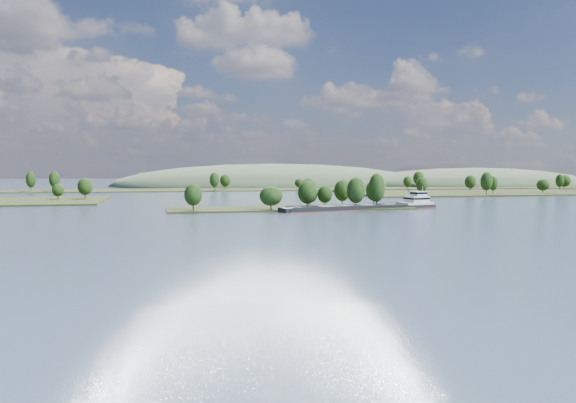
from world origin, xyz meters
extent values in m
plane|color=#34465B|center=(0.00, 120.00, 0.00)|extent=(1800.00, 1800.00, 0.00)
cube|color=black|center=(0.00, 180.00, 0.00)|extent=(100.00, 30.00, 1.20)
cylinder|color=black|center=(24.46, 168.78, 2.66)|extent=(0.50, 0.50, 4.11)
ellipsoid|color=black|center=(24.46, 168.78, 7.88)|extent=(7.45, 7.45, 10.57)
cylinder|color=black|center=(10.67, 191.80, 2.53)|extent=(0.50, 0.50, 3.85)
ellipsoid|color=black|center=(10.67, 191.80, 7.42)|extent=(7.56, 7.56, 9.91)
cylinder|color=black|center=(5.40, 173.06, 2.43)|extent=(0.50, 0.50, 3.65)
ellipsoid|color=black|center=(5.40, 173.06, 7.07)|extent=(7.76, 7.76, 9.39)
cylinder|color=black|center=(9.60, 184.60, 2.09)|extent=(0.50, 0.50, 2.98)
ellipsoid|color=black|center=(9.60, 184.60, 5.87)|extent=(6.53, 6.53, 7.65)
cylinder|color=black|center=(-10.19, 169.64, 2.11)|extent=(0.50, 0.50, 3.01)
ellipsoid|color=black|center=(-10.19, 169.64, 5.94)|extent=(9.14, 9.14, 7.75)
cylinder|color=black|center=(-39.89, 173.97, 2.27)|extent=(0.50, 0.50, 3.34)
ellipsoid|color=black|center=(-39.89, 173.97, 6.52)|extent=(6.93, 6.93, 8.59)
cylinder|color=black|center=(15.60, 182.51, 2.07)|extent=(0.50, 0.50, 2.94)
ellipsoid|color=black|center=(15.60, 182.51, 5.80)|extent=(6.41, 6.41, 7.55)
cylinder|color=black|center=(39.46, 187.43, 2.43)|extent=(0.50, 0.50, 3.67)
ellipsoid|color=black|center=(39.46, 187.43, 7.10)|extent=(7.00, 7.00, 9.43)
cylinder|color=black|center=(34.46, 171.53, 2.92)|extent=(0.50, 0.50, 4.63)
ellipsoid|color=black|center=(34.46, 171.53, 8.80)|extent=(6.82, 6.82, 11.91)
cylinder|color=black|center=(25.03, 187.75, 2.43)|extent=(0.50, 0.50, 3.67)
ellipsoid|color=black|center=(25.03, 187.75, 7.09)|extent=(7.33, 7.33, 9.43)
cylinder|color=black|center=(-91.42, 271.52, 2.60)|extent=(0.50, 0.50, 3.59)
ellipsoid|color=black|center=(-91.42, 271.52, 7.17)|extent=(7.67, 7.67, 9.24)
cylinder|color=black|center=(-104.59, 269.19, 2.12)|extent=(0.50, 0.50, 2.64)
ellipsoid|color=black|center=(-104.59, 269.19, 5.48)|extent=(6.11, 6.11, 6.79)
cube|color=black|center=(230.00, 300.00, 0.00)|extent=(320.00, 90.00, 1.60)
cylinder|color=black|center=(102.52, 268.57, 2.57)|extent=(0.50, 0.50, 3.54)
ellipsoid|color=black|center=(102.52, 268.57, 7.08)|extent=(6.98, 6.98, 9.11)
cylinder|color=black|center=(257.50, 336.34, 2.66)|extent=(0.50, 0.50, 3.71)
ellipsoid|color=black|center=(257.50, 336.34, 7.38)|extent=(9.75, 9.75, 9.55)
cylinder|color=black|center=(194.65, 278.92, 2.31)|extent=(0.50, 0.50, 3.02)
ellipsoid|color=black|center=(194.65, 278.92, 6.15)|extent=(8.23, 8.23, 7.76)
cylinder|color=black|center=(145.74, 267.55, 3.10)|extent=(0.50, 0.50, 4.59)
ellipsoid|color=black|center=(145.74, 267.55, 8.93)|extent=(7.47, 7.47, 11.81)
cylinder|color=black|center=(158.34, 279.85, 2.61)|extent=(0.50, 0.50, 3.63)
ellipsoid|color=black|center=(158.34, 279.85, 7.22)|extent=(6.00, 6.00, 9.33)
cylinder|color=black|center=(164.32, 317.31, 2.66)|extent=(0.50, 0.50, 3.71)
ellipsoid|color=black|center=(164.32, 317.31, 7.37)|extent=(7.92, 7.92, 9.54)
cylinder|color=black|center=(245.74, 326.63, 2.79)|extent=(0.50, 0.50, 3.98)
ellipsoid|color=black|center=(245.74, 326.63, 7.85)|extent=(6.17, 6.17, 10.24)
cube|color=black|center=(0.00, 400.00, 0.00)|extent=(900.00, 60.00, 1.20)
cylinder|color=black|center=(-144.63, 398.27, 2.92)|extent=(0.50, 0.50, 4.65)
ellipsoid|color=black|center=(-144.63, 398.27, 8.83)|extent=(6.86, 6.86, 11.95)
cylinder|color=black|center=(145.05, 380.10, 2.28)|extent=(0.50, 0.50, 3.36)
ellipsoid|color=black|center=(145.05, 380.10, 6.54)|extent=(6.90, 6.90, 8.63)
cylinder|color=black|center=(-1.34, 403.52, 2.52)|extent=(0.50, 0.50, 3.85)
ellipsoid|color=black|center=(-1.34, 403.52, 7.42)|extent=(8.45, 8.45, 9.90)
cylinder|color=black|center=(171.87, 415.44, 2.92)|extent=(0.50, 0.50, 4.64)
ellipsoid|color=black|center=(171.87, 415.44, 8.82)|extent=(9.44, 9.44, 11.93)
cylinder|color=black|center=(-127.95, 395.77, 2.95)|extent=(0.50, 0.50, 4.70)
ellipsoid|color=black|center=(-127.95, 395.77, 8.92)|extent=(7.61, 7.61, 12.08)
cylinder|color=black|center=(56.32, 389.78, 1.99)|extent=(0.50, 0.50, 2.78)
ellipsoid|color=black|center=(56.32, 389.78, 5.52)|extent=(7.54, 7.54, 7.14)
cylinder|color=black|center=(-11.99, 382.26, 2.81)|extent=(0.50, 0.50, 4.41)
ellipsoid|color=black|center=(-11.99, 382.26, 8.42)|extent=(7.26, 7.26, 11.35)
ellipsoid|color=#3F5239|center=(260.00, 470.00, 0.00)|extent=(260.00, 140.00, 36.00)
ellipsoid|color=#3F5239|center=(60.00, 500.00, 0.00)|extent=(320.00, 160.00, 44.00)
cube|color=black|center=(27.74, 170.00, 0.43)|extent=(68.74, 23.15, 1.88)
cube|color=#A02E11|center=(27.74, 170.00, 0.04)|extent=(68.94, 23.36, 0.21)
cube|color=black|center=(20.14, 172.62, 1.63)|extent=(51.91, 11.80, 0.69)
cube|color=black|center=(21.96, 164.42, 1.63)|extent=(51.91, 11.80, 0.69)
cube|color=black|center=(21.05, 168.52, 1.50)|extent=(51.83, 18.62, 0.26)
cube|color=black|center=(2.66, 164.45, 1.76)|extent=(9.04, 8.52, 0.30)
cube|color=black|center=(11.85, 166.49, 1.76)|extent=(9.04, 8.52, 0.30)
cube|color=black|center=(21.05, 168.52, 1.76)|extent=(9.04, 8.52, 0.30)
cube|color=black|center=(30.25, 170.55, 1.76)|extent=(9.04, 8.52, 0.30)
cube|color=black|center=(39.45, 172.59, 1.76)|extent=(9.04, 8.52, 0.30)
cube|color=black|center=(-6.12, 162.51, 0.77)|extent=(4.17, 8.08, 1.71)
cylinder|color=black|center=(-5.29, 162.70, 1.97)|extent=(0.25, 0.25, 1.88)
cube|color=silver|center=(53.66, 175.73, 1.88)|extent=(15.15, 10.99, 1.03)
cube|color=silver|center=(54.50, 175.92, 3.60)|extent=(9.84, 8.54, 2.57)
cube|color=black|center=(54.50, 175.92, 3.94)|extent=(10.04, 8.74, 0.77)
cube|color=silver|center=(55.33, 176.10, 5.82)|extent=(6.13, 6.13, 1.88)
cube|color=black|center=(55.33, 176.10, 6.17)|extent=(6.33, 6.33, 0.69)
cube|color=silver|center=(55.33, 176.10, 6.85)|extent=(6.53, 6.53, 0.17)
cylinder|color=silver|center=(57.42, 176.56, 7.88)|extent=(0.20, 0.20, 2.23)
cylinder|color=black|center=(51.43, 177.87, 7.02)|extent=(0.51, 0.51, 1.03)
camera|label=1|loc=(-52.39, -44.56, 16.23)|focal=35.00mm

